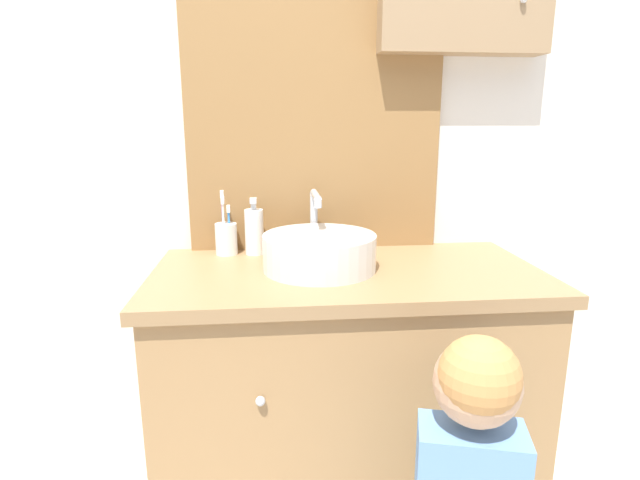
% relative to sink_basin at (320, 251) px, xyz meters
% --- Properties ---
extents(wall_back, '(3.20, 0.18, 2.50)m').
position_rel_sink_basin_xyz_m(wall_back, '(0.10, 0.29, 0.37)').
color(wall_back, silver).
rests_on(wall_back, ground_plane).
extents(vanity_counter, '(1.10, 0.56, 0.86)m').
position_rel_sink_basin_xyz_m(vanity_counter, '(0.08, -0.01, -0.48)').
color(vanity_counter, '#A37A4C').
rests_on(vanity_counter, ground_plane).
extents(sink_basin, '(0.32, 0.37, 0.21)m').
position_rel_sink_basin_xyz_m(sink_basin, '(0.00, 0.00, 0.00)').
color(sink_basin, silver).
rests_on(sink_basin, vanity_counter).
extents(toothbrush_holder, '(0.07, 0.07, 0.20)m').
position_rel_sink_basin_xyz_m(toothbrush_holder, '(-0.28, 0.19, 0.00)').
color(toothbrush_holder, silver).
rests_on(toothbrush_holder, vanity_counter).
extents(soap_dispenser, '(0.06, 0.06, 0.18)m').
position_rel_sink_basin_xyz_m(soap_dispenser, '(-0.19, 0.18, 0.02)').
color(soap_dispenser, white).
rests_on(soap_dispenser, vanity_counter).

